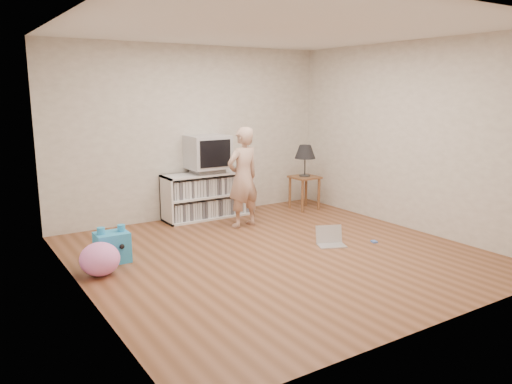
{
  "coord_description": "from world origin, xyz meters",
  "views": [
    {
      "loc": [
        -3.32,
        -4.7,
        1.94
      ],
      "look_at": [
        -0.04,
        0.4,
        0.7
      ],
      "focal_mm": 35.0,
      "sensor_mm": 36.0,
      "label": 1
    }
  ],
  "objects_px": {
    "table_lamp": "(305,153)",
    "person": "(243,177)",
    "media_unit": "(208,195)",
    "laptop": "(330,240)",
    "dvd_deck": "(208,170)",
    "plush_pink": "(100,259)",
    "plush_blue": "(112,247)",
    "crt_tv": "(207,152)",
    "side_table": "(304,184)"
  },
  "relations": [
    {
      "from": "table_lamp",
      "to": "person",
      "type": "height_order",
      "value": "person"
    },
    {
      "from": "media_unit",
      "to": "laptop",
      "type": "relative_size",
      "value": 3.31
    },
    {
      "from": "dvd_deck",
      "to": "plush_pink",
      "type": "height_order",
      "value": "dvd_deck"
    },
    {
      "from": "plush_blue",
      "to": "plush_pink",
      "type": "xyz_separation_m",
      "value": [
        -0.24,
        -0.35,
        -0.0
      ]
    },
    {
      "from": "crt_tv",
      "to": "person",
      "type": "bearing_deg",
      "value": -76.16
    },
    {
      "from": "plush_blue",
      "to": "media_unit",
      "type": "bearing_deg",
      "value": 34.45
    },
    {
      "from": "side_table",
      "to": "laptop",
      "type": "bearing_deg",
      "value": -118.4
    },
    {
      "from": "dvd_deck",
      "to": "table_lamp",
      "type": "distance_m",
      "value": 1.65
    },
    {
      "from": "plush_blue",
      "to": "person",
      "type": "bearing_deg",
      "value": 14.24
    },
    {
      "from": "plush_pink",
      "to": "side_table",
      "type": "bearing_deg",
      "value": 18.22
    },
    {
      "from": "crt_tv",
      "to": "plush_blue",
      "type": "distance_m",
      "value": 2.4
    },
    {
      "from": "crt_tv",
      "to": "laptop",
      "type": "distance_m",
      "value": 2.39
    },
    {
      "from": "laptop",
      "to": "plush_pink",
      "type": "distance_m",
      "value": 2.82
    },
    {
      "from": "crt_tv",
      "to": "table_lamp",
      "type": "distance_m",
      "value": 1.63
    },
    {
      "from": "crt_tv",
      "to": "plush_blue",
      "type": "xyz_separation_m",
      "value": [
        -1.87,
        -1.24,
        -0.84
      ]
    },
    {
      "from": "laptop",
      "to": "plush_pink",
      "type": "relative_size",
      "value": 1.0
    },
    {
      "from": "plush_pink",
      "to": "media_unit",
      "type": "bearing_deg",
      "value": 37.21
    },
    {
      "from": "dvd_deck",
      "to": "crt_tv",
      "type": "distance_m",
      "value": 0.29
    },
    {
      "from": "dvd_deck",
      "to": "crt_tv",
      "type": "height_order",
      "value": "crt_tv"
    },
    {
      "from": "crt_tv",
      "to": "laptop",
      "type": "height_order",
      "value": "crt_tv"
    },
    {
      "from": "media_unit",
      "to": "laptop",
      "type": "distance_m",
      "value": 2.23
    },
    {
      "from": "person",
      "to": "plush_pink",
      "type": "relative_size",
      "value": 3.41
    },
    {
      "from": "crt_tv",
      "to": "side_table",
      "type": "relative_size",
      "value": 1.09
    },
    {
      "from": "laptop",
      "to": "plush_blue",
      "type": "xyz_separation_m",
      "value": [
        -2.53,
        0.86,
        0.12
      ]
    },
    {
      "from": "media_unit",
      "to": "table_lamp",
      "type": "xyz_separation_m",
      "value": [
        1.59,
        -0.39,
        0.59
      ]
    },
    {
      "from": "crt_tv",
      "to": "plush_pink",
      "type": "relative_size",
      "value": 1.42
    },
    {
      "from": "table_lamp",
      "to": "plush_blue",
      "type": "bearing_deg",
      "value": -165.86
    },
    {
      "from": "plush_pink",
      "to": "crt_tv",
      "type": "bearing_deg",
      "value": 36.88
    },
    {
      "from": "crt_tv",
      "to": "side_table",
      "type": "distance_m",
      "value": 1.74
    },
    {
      "from": "media_unit",
      "to": "table_lamp",
      "type": "bearing_deg",
      "value": -13.63
    },
    {
      "from": "crt_tv",
      "to": "plush_blue",
      "type": "bearing_deg",
      "value": -146.52
    },
    {
      "from": "plush_blue",
      "to": "dvd_deck",
      "type": "bearing_deg",
      "value": 34.12
    },
    {
      "from": "table_lamp",
      "to": "plush_pink",
      "type": "distance_m",
      "value": 3.97
    },
    {
      "from": "plush_pink",
      "to": "dvd_deck",
      "type": "bearing_deg",
      "value": 36.94
    },
    {
      "from": "dvd_deck",
      "to": "side_table",
      "type": "relative_size",
      "value": 0.82
    },
    {
      "from": "person",
      "to": "plush_pink",
      "type": "distance_m",
      "value": 2.5
    },
    {
      "from": "media_unit",
      "to": "plush_pink",
      "type": "xyz_separation_m",
      "value": [
        -2.11,
        -1.6,
        -0.17
      ]
    },
    {
      "from": "crt_tv",
      "to": "table_lamp",
      "type": "relative_size",
      "value": 1.17
    },
    {
      "from": "dvd_deck",
      "to": "plush_blue",
      "type": "relative_size",
      "value": 1.06
    },
    {
      "from": "media_unit",
      "to": "plush_pink",
      "type": "height_order",
      "value": "media_unit"
    },
    {
      "from": "crt_tv",
      "to": "side_table",
      "type": "xyz_separation_m",
      "value": [
        1.59,
        -0.37,
        -0.6
      ]
    },
    {
      "from": "dvd_deck",
      "to": "table_lamp",
      "type": "bearing_deg",
      "value": -13.1
    },
    {
      "from": "laptop",
      "to": "plush_blue",
      "type": "relative_size",
      "value": 0.99
    },
    {
      "from": "crt_tv",
      "to": "plush_blue",
      "type": "relative_size",
      "value": 1.41
    },
    {
      "from": "person",
      "to": "plush_pink",
      "type": "height_order",
      "value": "person"
    },
    {
      "from": "crt_tv",
      "to": "side_table",
      "type": "height_order",
      "value": "crt_tv"
    },
    {
      "from": "person",
      "to": "laptop",
      "type": "relative_size",
      "value": 3.4
    },
    {
      "from": "media_unit",
      "to": "plush_blue",
      "type": "bearing_deg",
      "value": -146.12
    },
    {
      "from": "laptop",
      "to": "dvd_deck",
      "type": "bearing_deg",
      "value": 130.09
    },
    {
      "from": "dvd_deck",
      "to": "laptop",
      "type": "bearing_deg",
      "value": -72.64
    }
  ]
}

